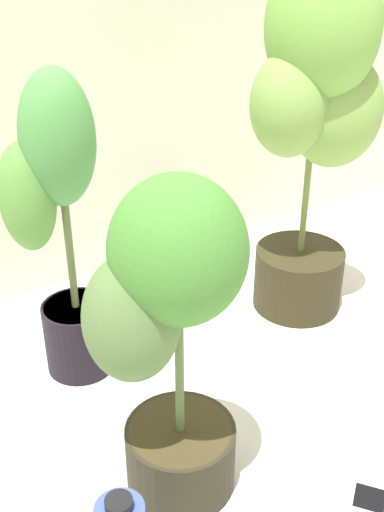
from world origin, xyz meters
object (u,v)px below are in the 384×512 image
object	(u,v)px
potted_plant_front_left	(168,326)
hygrometer_box	(369,502)
potted_plant_back_right	(314,114)
potted_plant_back_left	(58,221)

from	to	relation	value
potted_plant_front_left	hygrometer_box	world-z (taller)	potted_plant_front_left
potted_plant_back_right	hygrometer_box	distance (m)	0.99
potted_plant_back_right	potted_plant_front_left	world-z (taller)	potted_plant_back_right
potted_plant_back_left	potted_plant_front_left	size ratio (longest dim) A/B	1.12
potted_plant_front_left	potted_plant_back_right	bearing A→B (deg)	30.43
potted_plant_back_left	potted_plant_back_right	bearing A→B (deg)	-6.52
potted_plant_back_left	potted_plant_back_right	distance (m)	0.75
potted_plant_front_left	hygrometer_box	xyz separation A→B (m)	(0.33, -0.28, -0.41)
potted_plant_front_left	potted_plant_back_left	bearing A→B (deg)	93.08
potted_plant_back_left	potted_plant_front_left	xyz separation A→B (m)	(0.03, -0.49, -0.02)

